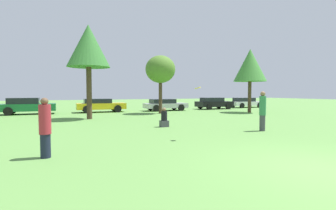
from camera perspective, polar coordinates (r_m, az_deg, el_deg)
The scene contains 13 objects.
ground_plane at distance 7.14m, azimuth 30.98°, elevation -12.35°, with size 120.00×120.00×0.00m, color #5B8E42.
person_thrower at distance 7.83m, azimuth -25.94°, elevation -4.59°, with size 0.32×0.32×1.68m.
person_catcher at distance 12.74m, azimuth 20.52°, elevation -1.19°, with size 0.31×0.31×1.87m.
frisbee at distance 9.80m, azimuth 6.70°, elevation 3.82°, with size 0.24×0.24×0.12m.
bystander_sitting at distance 13.39m, azimuth -0.88°, elevation -3.17°, with size 0.42×0.35×1.02m.
tree_1 at distance 18.30m, azimuth -17.48°, elevation 12.42°, with size 2.86×2.86×6.39m.
tree_2 at distance 21.86m, azimuth -1.73°, elevation 7.94°, with size 2.56×2.56×4.97m.
tree_3 at distance 24.13m, azimuth 17.99°, elevation 8.44°, with size 2.89×2.89×5.70m.
parked_car_green at distance 24.03m, azimuth -29.15°, elevation -0.13°, with size 4.24×2.01×1.37m.
parked_car_yellow at distance 24.06m, azimuth -15.00°, elevation 0.00°, with size 4.36×2.00×1.24m.
parked_car_silver at distance 25.17m, azimuth -0.74°, elevation 0.13°, with size 4.28×1.99×1.16m.
parked_car_black at distance 28.09m, azimuth 10.24°, elevation 0.45°, with size 3.93×2.11×1.25m.
parked_car_white at distance 31.76m, azimuth 17.05°, elevation 0.57°, with size 4.18×1.92×1.18m.
Camera 1 is at (-5.67, -3.93, 1.83)m, focal length 27.07 mm.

